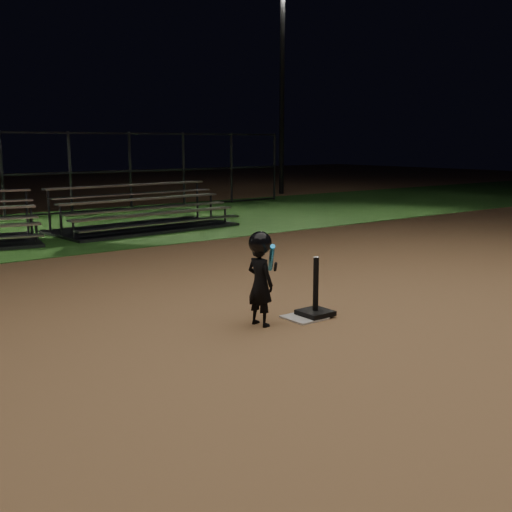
{
  "coord_description": "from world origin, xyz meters",
  "views": [
    {
      "loc": [
        -5.03,
        -5.62,
        2.17
      ],
      "look_at": [
        0.0,
        1.0,
        0.65
      ],
      "focal_mm": 43.66,
      "sensor_mm": 36.0,
      "label": 1
    }
  ],
  "objects_px": {
    "batting_tee": "(315,305)",
    "light_pole_right": "(283,74)",
    "child_batter": "(260,276)",
    "bleacher_right": "(144,220)",
    "home_plate": "(304,317)"
  },
  "relations": [
    {
      "from": "child_batter",
      "to": "light_pole_right",
      "type": "bearing_deg",
      "value": -49.75
    },
    {
      "from": "bleacher_right",
      "to": "child_batter",
      "type": "bearing_deg",
      "value": -112.75
    },
    {
      "from": "batting_tee",
      "to": "light_pole_right",
      "type": "bearing_deg",
      "value": 51.66
    },
    {
      "from": "child_batter",
      "to": "bleacher_right",
      "type": "distance_m",
      "value": 8.86
    },
    {
      "from": "home_plate",
      "to": "batting_tee",
      "type": "height_order",
      "value": "batting_tee"
    },
    {
      "from": "home_plate",
      "to": "bleacher_right",
      "type": "relative_size",
      "value": 0.1
    },
    {
      "from": "child_batter",
      "to": "light_pole_right",
      "type": "distance_m",
      "value": 19.96
    },
    {
      "from": "home_plate",
      "to": "light_pole_right",
      "type": "relative_size",
      "value": 0.05
    },
    {
      "from": "light_pole_right",
      "to": "home_plate",
      "type": "bearing_deg",
      "value": -128.77
    },
    {
      "from": "home_plate",
      "to": "batting_tee",
      "type": "relative_size",
      "value": 0.6
    },
    {
      "from": "light_pole_right",
      "to": "bleacher_right",
      "type": "bearing_deg",
      "value": -146.87
    },
    {
      "from": "batting_tee",
      "to": "light_pole_right",
      "type": "height_order",
      "value": "light_pole_right"
    },
    {
      "from": "bleacher_right",
      "to": "light_pole_right",
      "type": "relative_size",
      "value": 0.57
    },
    {
      "from": "child_batter",
      "to": "light_pole_right",
      "type": "relative_size",
      "value": 0.14
    },
    {
      "from": "child_batter",
      "to": "bleacher_right",
      "type": "relative_size",
      "value": 0.24
    }
  ]
}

